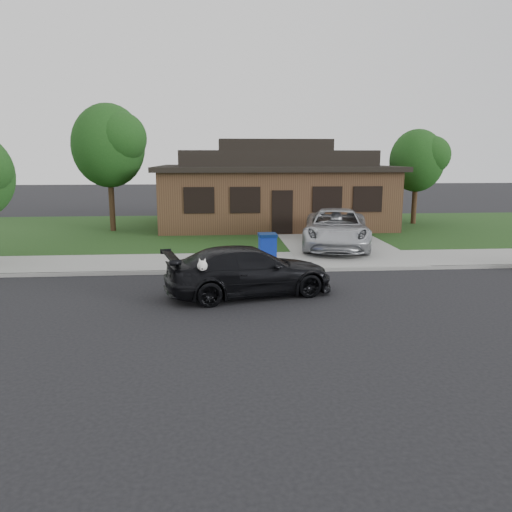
{
  "coord_description": "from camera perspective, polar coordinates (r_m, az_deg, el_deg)",
  "views": [
    {
      "loc": [
        0.8,
        -12.95,
        3.86
      ],
      "look_at": [
        1.91,
        0.86,
        1.1
      ],
      "focal_mm": 35.0,
      "sensor_mm": 36.0,
      "label": 1
    }
  ],
  "objects": [
    {
      "name": "tree_0",
      "position": [
        26.34,
        -16.2,
        12.18
      ],
      "size": [
        3.78,
        3.6,
        6.34
      ],
      "color": "#332114",
      "rests_on": "ground"
    },
    {
      "name": "recycling_bin",
      "position": [
        17.82,
        1.32,
        0.92
      ],
      "size": [
        0.66,
        0.7,
        1.06
      ],
      "rotation": [
        0.0,
        0.0,
        0.04
      ],
      "color": "#0D2697",
      "rests_on": "sidewalk"
    },
    {
      "name": "ground",
      "position": [
        13.54,
        -7.83,
        -5.41
      ],
      "size": [
        120.0,
        120.0,
        0.0
      ],
      "primitive_type": "plane",
      "color": "black",
      "rests_on": "ground"
    },
    {
      "name": "driveway",
      "position": [
        23.83,
        8.08,
        2.01
      ],
      "size": [
        4.5,
        13.0,
        0.14
      ],
      "primitive_type": "cube",
      "color": "gray",
      "rests_on": "ground"
    },
    {
      "name": "tree_1",
      "position": [
        29.6,
        18.24,
        10.43
      ],
      "size": [
        3.15,
        3.0,
        5.25
      ],
      "color": "#332114",
      "rests_on": "ground"
    },
    {
      "name": "lawn",
      "position": [
        26.24,
        -6.3,
        2.88
      ],
      "size": [
        60.0,
        13.0,
        0.13
      ],
      "primitive_type": "cube",
      "color": "#193814",
      "rests_on": "ground"
    },
    {
      "name": "sidewalk",
      "position": [
        18.36,
        -6.99,
        -0.76
      ],
      "size": [
        60.0,
        3.0,
        0.12
      ],
      "primitive_type": "cube",
      "color": "gray",
      "rests_on": "ground"
    },
    {
      "name": "minivan",
      "position": [
        21.1,
        9.15,
        3.14
      ],
      "size": [
        3.82,
        6.12,
        1.58
      ],
      "primitive_type": "imported",
      "rotation": [
        0.0,
        0.0,
        -0.22
      ],
      "color": "#B1B4B9",
      "rests_on": "driveway"
    },
    {
      "name": "curb",
      "position": [
        16.9,
        -7.19,
        -1.81
      ],
      "size": [
        60.0,
        0.12,
        0.12
      ],
      "primitive_type": "cube",
      "color": "gray",
      "rests_on": "ground"
    },
    {
      "name": "sedan",
      "position": [
        14.09,
        -0.8,
        -1.72
      ],
      "size": [
        5.09,
        3.05,
        1.38
      ],
      "rotation": [
        0.0,
        0.0,
        1.82
      ],
      "color": "black",
      "rests_on": "ground"
    },
    {
      "name": "house",
      "position": [
        28.18,
        1.96,
        7.75
      ],
      "size": [
        12.6,
        8.6,
        4.65
      ],
      "color": "#422B1C",
      "rests_on": "ground"
    }
  ]
}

